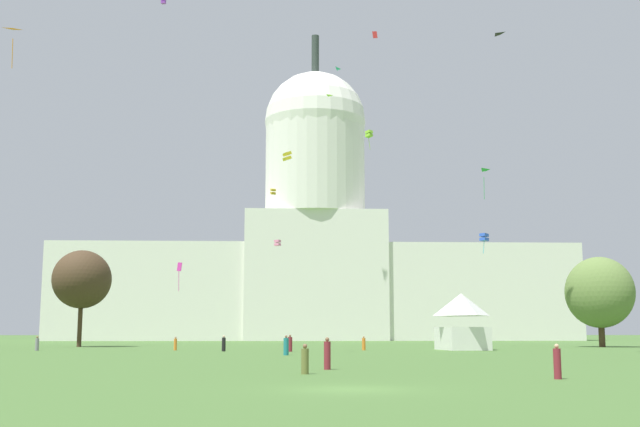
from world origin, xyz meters
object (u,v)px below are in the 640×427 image
person_black_edge_east (224,344)px  capitol_building (315,248)px  person_orange_back_left (364,344)px  tree_east_mid (600,292)px  person_teal_mid_center (286,346)px  person_olive_near_tree_east (305,360)px  person_grey_deep_crowd (37,344)px  kite_yellow_mid (287,156)px  kite_black_high (495,36)px  kite_magenta_low (179,270)px  kite_pink_mid (278,243)px  kite_blue_low (484,237)px  kite_orange_mid (13,36)px  person_maroon_back_right (327,355)px  kite_lime_high_b (328,98)px  kite_lime_high (369,134)px  person_maroon_lawn_far_right (290,344)px  kite_violet_high (164,1)px  kite_gold_mid (273,192)px  kite_turquoise_high (341,71)px  person_orange_front_center (175,344)px  kite_red_high (375,35)px  tree_west_mid (82,280)px  person_maroon_front_left (557,363)px  event_tent (462,321)px  kite_green_mid (481,172)px

person_black_edge_east → capitol_building: bearing=-11.3°
person_orange_back_left → tree_east_mid: bearing=-127.3°
person_teal_mid_center → person_olive_near_tree_east: bearing=-160.1°
person_grey_deep_crowd → capitol_building: bearing=42.0°
kite_yellow_mid → kite_black_high: kite_black_high is taller
capitol_building → kite_magenta_low: bearing=-104.1°
kite_pink_mid → kite_blue_low: size_ratio=0.46×
kite_orange_mid → person_maroon_back_right: bearing=115.8°
kite_orange_mid → kite_lime_high_b: size_ratio=2.67×
kite_lime_high → kite_blue_low: kite_lime_high is taller
person_maroon_lawn_far_right → kite_blue_low: 41.10m
capitol_building → kite_violet_high: capitol_building is taller
kite_pink_mid → kite_gold_mid: (-1.12, 10.75, 11.48)m
kite_turquoise_high → person_orange_front_center: bearing=164.4°
kite_blue_low → kite_turquoise_high: bearing=-177.9°
person_teal_mid_center → person_orange_front_center: 21.91m
person_maroon_lawn_far_right → person_olive_near_tree_east: (0.60, -42.63, -0.11)m
person_orange_front_center → kite_orange_mid: (-15.18, -12.26, 30.40)m
person_black_edge_east → kite_lime_high_b: size_ratio=1.16×
kite_turquoise_high → kite_red_high: size_ratio=1.28×
tree_west_mid → kite_lime_high_b: (36.09, 51.56, 41.47)m
kite_yellow_mid → kite_black_high: bearing=-83.3°
kite_yellow_mid → kite_magenta_low: size_ratio=0.27×
kite_yellow_mid → kite_blue_low: 42.72m
kite_blue_low → kite_black_high: (-1.90, -16.16, 23.39)m
tree_east_mid → person_teal_mid_center: tree_east_mid is taller
person_maroon_front_left → kite_lime_high: kite_lime_high is taller
person_maroon_back_right → kite_orange_mid: size_ratio=0.46×
person_teal_mid_center → kite_turquoise_high: 76.31m
kite_blue_low → kite_lime_high_b: kite_lime_high_b is taller
person_black_edge_east → person_orange_back_left: (15.03, 4.17, -0.06)m
person_olive_near_tree_east → person_black_edge_east: bearing=58.6°
person_orange_front_center → kite_magenta_low: (-1.60, 13.15, 9.15)m
event_tent → kite_turquoise_high: (-10.68, 41.48, 43.23)m
person_teal_mid_center → kite_violet_high: kite_violet_high is taller
kite_violet_high → kite_blue_low: 58.94m
capitol_building → tree_west_mid: 82.30m
person_orange_front_center → kite_lime_high_b: size_ratio=1.04×
person_orange_front_center → tree_east_mid: bearing=-174.6°
person_orange_front_center → kite_orange_mid: size_ratio=0.39×
kite_yellow_mid → kite_gold_mid: 78.20m
kite_violet_high → person_maroon_back_right: bearing=-60.3°
kite_lime_high_b → person_maroon_back_right: bearing=60.3°
kite_pink_mid → tree_east_mid: bearing=-103.5°
person_orange_back_left → person_black_edge_east: bearing=42.1°
person_maroon_front_left → kite_green_mid: (14.29, 68.75, 22.67)m
person_maroon_back_right → kite_blue_low: bearing=84.2°
kite_turquoise_high → person_black_edge_east: bearing=172.8°
kite_red_high → kite_pink_mid: bearing=-173.3°
event_tent → person_grey_deep_crowd: event_tent is taller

